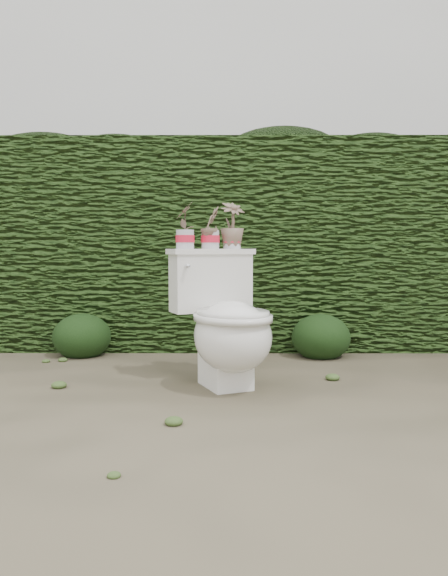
{
  "coord_description": "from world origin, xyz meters",
  "views": [
    {
      "loc": [
        0.17,
        -3.03,
        0.78
      ],
      "look_at": [
        0.16,
        0.21,
        0.55
      ],
      "focal_mm": 35.0,
      "sensor_mm": 36.0,
      "label": 1
    }
  ],
  "objects_px": {
    "potted_plant_left": "(185,227)",
    "potted_plant_center": "(210,229)",
    "potted_plant_right": "(232,227)",
    "toilet": "(227,325)"
  },
  "relations": [
    {
      "from": "potted_plant_left",
      "to": "potted_plant_center",
      "type": "height_order",
      "value": "potted_plant_left"
    },
    {
      "from": "potted_plant_center",
      "to": "toilet",
      "type": "bearing_deg",
      "value": -135.25
    },
    {
      "from": "potted_plant_left",
      "to": "potted_plant_right",
      "type": "xyz_separation_m",
      "value": [
        0.27,
        0.12,
        0.0
      ]
    },
    {
      "from": "toilet",
      "to": "potted_plant_right",
      "type": "xyz_separation_m",
      "value": [
        0.03,
        0.27,
        0.55
      ]
    },
    {
      "from": "potted_plant_center",
      "to": "potted_plant_left",
      "type": "bearing_deg",
      "value": 134.12
    },
    {
      "from": "potted_plant_left",
      "to": "potted_plant_center",
      "type": "relative_size",
      "value": 1.09
    },
    {
      "from": "potted_plant_center",
      "to": "potted_plant_right",
      "type": "relative_size",
      "value": 0.89
    },
    {
      "from": "potted_plant_center",
      "to": "potted_plant_right",
      "type": "xyz_separation_m",
      "value": [
        0.13,
        0.05,
        0.01
      ]
    },
    {
      "from": "toilet",
      "to": "potted_plant_center",
      "type": "height_order",
      "value": "potted_plant_center"
    },
    {
      "from": "toilet",
      "to": "potted_plant_left",
      "type": "height_order",
      "value": "potted_plant_left"
    }
  ]
}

